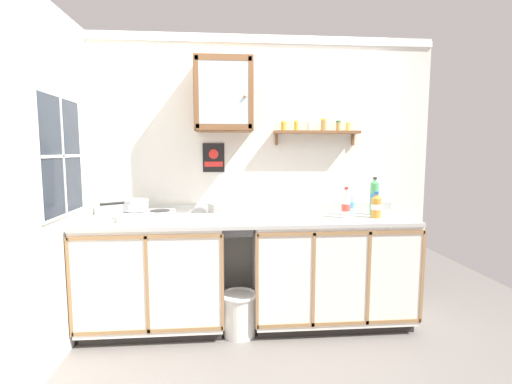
# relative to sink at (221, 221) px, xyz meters

# --- Properties ---
(floor) EXTENTS (5.72, 5.72, 0.00)m
(floor) POSITION_rel_sink_xyz_m (0.24, -0.31, -0.89)
(floor) COLOR slate
(floor) RESTS_ON ground
(back_wall) EXTENTS (3.32, 0.07, 2.47)m
(back_wall) POSITION_rel_sink_xyz_m (0.24, 0.29, 0.35)
(back_wall) COLOR silver
(back_wall) RESTS_ON ground
(side_wall_left) EXTENTS (0.05, 3.37, 2.47)m
(side_wall_left) POSITION_rel_sink_xyz_m (-1.15, -0.62, 0.34)
(side_wall_left) COLOR silver
(side_wall_left) RESTS_ON ground
(lower_cabinet_run) EXTENTS (1.13, 0.61, 0.89)m
(lower_cabinet_run) POSITION_rel_sink_xyz_m (-0.55, -0.03, -0.44)
(lower_cabinet_run) COLOR black
(lower_cabinet_run) RESTS_ON ground
(lower_cabinet_run_right) EXTENTS (1.33, 0.61, 0.89)m
(lower_cabinet_run_right) POSITION_rel_sink_xyz_m (0.92, -0.03, -0.44)
(lower_cabinet_run_right) COLOR black
(lower_cabinet_run_right) RESTS_ON ground
(countertop) EXTENTS (2.68, 0.63, 0.03)m
(countertop) POSITION_rel_sink_xyz_m (0.24, -0.04, 0.01)
(countertop) COLOR #B2B2AD
(countertop) RESTS_ON lower_cabinet_run
(backsplash) EXTENTS (2.68, 0.02, 0.08)m
(backsplash) POSITION_rel_sink_xyz_m (0.24, 0.26, 0.07)
(backsplash) COLOR #B2B2AD
(backsplash) RESTS_ON countertop
(sink) EXTENTS (0.59, 0.42, 0.44)m
(sink) POSITION_rel_sink_xyz_m (0.00, 0.00, 0.00)
(sink) COLOR silver
(sink) RESTS_ON countertop
(hot_plate_stove) EXTENTS (0.40, 0.31, 0.07)m
(hot_plate_stove) POSITION_rel_sink_xyz_m (-0.59, -0.02, 0.06)
(hot_plate_stove) COLOR silver
(hot_plate_stove) RESTS_ON countertop
(saucepan) EXTENTS (0.35, 0.24, 0.09)m
(saucepan) POSITION_rel_sink_xyz_m (-0.69, 0.00, 0.15)
(saucepan) COLOR silver
(saucepan) RESTS_ON hot_plate_stove
(bottle_water_blue_0) EXTENTS (0.08, 0.08, 0.22)m
(bottle_water_blue_0) POSITION_rel_sink_xyz_m (1.11, 0.06, 0.13)
(bottle_water_blue_0) COLOR #8CB7E0
(bottle_water_blue_0) RESTS_ON countertop
(bottle_opaque_white_1) EXTENTS (0.07, 0.07, 0.26)m
(bottle_opaque_white_1) POSITION_rel_sink_xyz_m (1.03, -0.08, 0.14)
(bottle_opaque_white_1) COLOR white
(bottle_opaque_white_1) RESTS_ON countertop
(bottle_juice_amber_2) EXTENTS (0.09, 0.09, 0.22)m
(bottle_juice_amber_2) POSITION_rel_sink_xyz_m (1.28, -0.09, 0.13)
(bottle_juice_amber_2) COLOR gold
(bottle_juice_amber_2) RESTS_ON countertop
(bottle_soda_green_3) EXTENTS (0.07, 0.07, 0.33)m
(bottle_soda_green_3) POSITION_rel_sink_xyz_m (1.32, 0.05, 0.18)
(bottle_soda_green_3) COLOR #4CB266
(bottle_soda_green_3) RESTS_ON countertop
(wall_cabinet) EXTENTS (0.48, 0.33, 0.60)m
(wall_cabinet) POSITION_rel_sink_xyz_m (0.03, 0.11, 1.04)
(wall_cabinet) COLOR brown
(spice_shelf) EXTENTS (0.76, 0.14, 0.23)m
(spice_shelf) POSITION_rel_sink_xyz_m (0.84, 0.20, 0.76)
(spice_shelf) COLOR brown
(warning_sign) EXTENTS (0.19, 0.01, 0.25)m
(warning_sign) POSITION_rel_sink_xyz_m (-0.07, 0.26, 0.52)
(warning_sign) COLOR black
(window) EXTENTS (0.03, 0.67, 0.86)m
(window) POSITION_rel_sink_xyz_m (-1.12, -0.31, 0.54)
(window) COLOR #262D38
(trash_bin) EXTENTS (0.29, 0.29, 0.35)m
(trash_bin) POSITION_rel_sink_xyz_m (0.14, -0.20, -0.71)
(trash_bin) COLOR silver
(trash_bin) RESTS_ON ground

